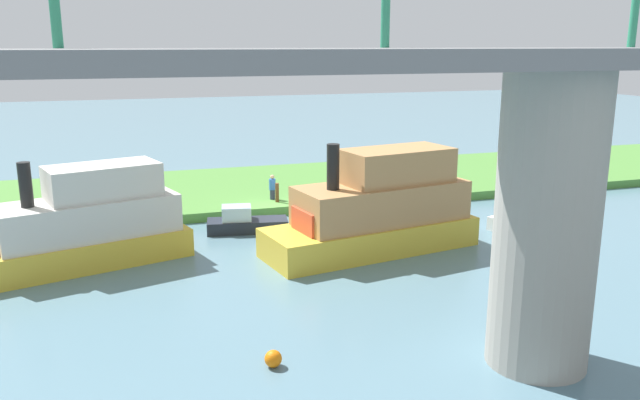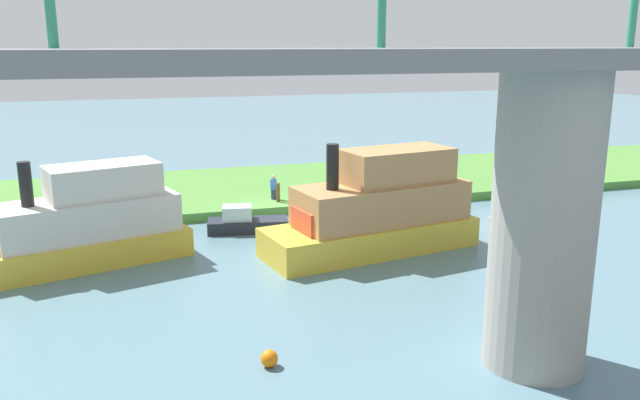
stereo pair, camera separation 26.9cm
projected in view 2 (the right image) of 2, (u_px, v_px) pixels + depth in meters
name	position (u px, v px, depth m)	size (l,w,h in m)	color
ground_plane	(281.00, 216.00, 34.28)	(160.00, 160.00, 0.00)	slate
grassy_bank	(258.00, 188.00, 39.79)	(80.00, 12.00, 0.50)	#4C8438
bridge_pylon	(543.00, 223.00, 17.56)	(2.82, 2.82, 8.32)	#9E998E
bridge_span	(558.00, 48.00, 16.47)	(56.97, 4.30, 3.25)	slate
person_on_bank	(273.00, 187.00, 35.75)	(0.48, 0.48, 1.39)	#2D334C
mooring_post	(278.00, 193.00, 35.17)	(0.20, 0.20, 1.05)	brown
skiff_small	(377.00, 210.00, 28.30)	(10.00, 4.83, 4.90)	gold
riverboat_paddlewheel	(245.00, 222.00, 31.41)	(4.06, 2.03, 1.29)	#1E232D
motorboat_red	(526.00, 217.00, 32.14)	(4.59, 2.86, 1.44)	white
pontoon_yellow	(85.00, 225.00, 26.55)	(9.30, 5.30, 4.51)	gold
marker_buoy	(269.00, 358.00, 18.26)	(0.50, 0.50, 0.50)	orange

